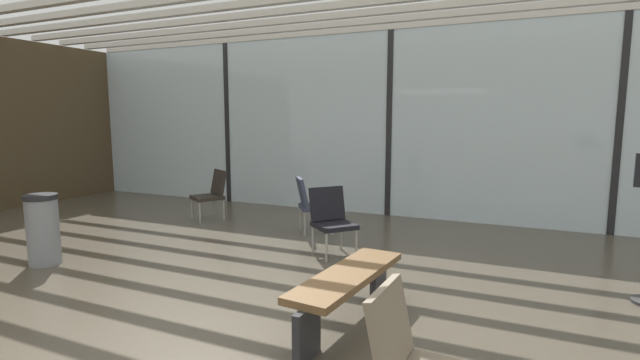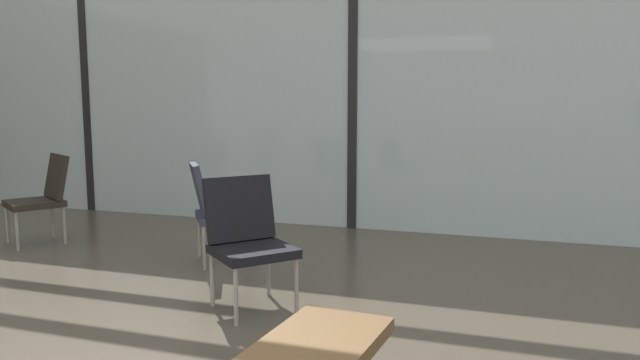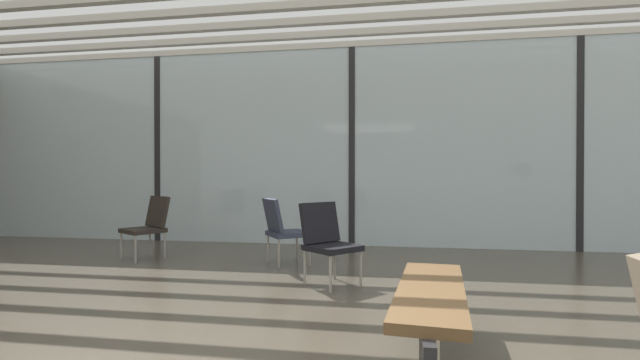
{
  "view_description": "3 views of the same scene",
  "coord_description": "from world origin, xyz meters",
  "px_view_note": "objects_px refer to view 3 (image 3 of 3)",
  "views": [
    {
      "loc": [
        2.25,
        -2.85,
        1.77
      ],
      "look_at": [
        -1.06,
        4.49,
        0.67
      ],
      "focal_mm": 25.62,
      "sensor_mm": 36.0,
      "label": 1
    },
    {
      "loc": [
        1.64,
        -0.91,
        1.35
      ],
      "look_at": [
        -0.3,
        4.93,
        0.55
      ],
      "focal_mm": 32.33,
      "sensor_mm": 36.0,
      "label": 2
    },
    {
      "loc": [
        0.72,
        -2.17,
        1.16
      ],
      "look_at": [
        -1.05,
        8.16,
        1.06
      ],
      "focal_mm": 24.81,
      "sensor_mm": 36.0,
      "label": 3
    }
  ],
  "objects_px": {
    "parked_airplane": "(319,143)",
    "waiting_bench": "(431,304)",
    "lounge_chair_0": "(149,223)",
    "lounge_chair_2": "(327,238)",
    "lounge_chair_1": "(282,227)"
  },
  "relations": [
    {
      "from": "parked_airplane",
      "to": "waiting_bench",
      "type": "distance_m",
      "value": 9.25
    },
    {
      "from": "parked_airplane",
      "to": "lounge_chair_1",
      "type": "bearing_deg",
      "value": -84.75
    },
    {
      "from": "lounge_chair_0",
      "to": "lounge_chair_2",
      "type": "distance_m",
      "value": 2.89
    },
    {
      "from": "lounge_chair_1",
      "to": "waiting_bench",
      "type": "relative_size",
      "value": 0.51
    },
    {
      "from": "parked_airplane",
      "to": "waiting_bench",
      "type": "relative_size",
      "value": 6.95
    },
    {
      "from": "lounge_chair_1",
      "to": "waiting_bench",
      "type": "bearing_deg",
      "value": 175.68
    },
    {
      "from": "lounge_chair_2",
      "to": "parked_airplane",
      "type": "bearing_deg",
      "value": 51.69
    },
    {
      "from": "lounge_chair_0",
      "to": "waiting_bench",
      "type": "bearing_deg",
      "value": -6.52
    },
    {
      "from": "parked_airplane",
      "to": "lounge_chair_2",
      "type": "xyz_separation_m",
      "value": [
        1.29,
        -6.96,
        -1.53
      ]
    },
    {
      "from": "parked_airplane",
      "to": "lounge_chair_2",
      "type": "height_order",
      "value": "parked_airplane"
    },
    {
      "from": "lounge_chair_2",
      "to": "waiting_bench",
      "type": "height_order",
      "value": "lounge_chair_2"
    },
    {
      "from": "parked_airplane",
      "to": "lounge_chair_1",
      "type": "xyz_separation_m",
      "value": [
        0.55,
        -6.04,
        -1.53
      ]
    },
    {
      "from": "lounge_chair_0",
      "to": "lounge_chair_2",
      "type": "bearing_deg",
      "value": 10.97
    },
    {
      "from": "waiting_bench",
      "to": "lounge_chair_1",
      "type": "bearing_deg",
      "value": 36.97
    },
    {
      "from": "parked_airplane",
      "to": "lounge_chair_0",
      "type": "distance_m",
      "value": 6.27
    }
  ]
}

